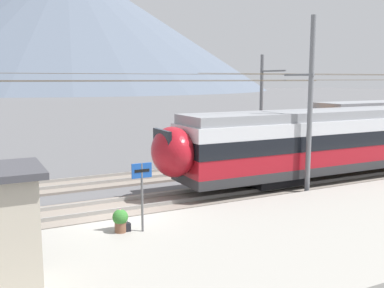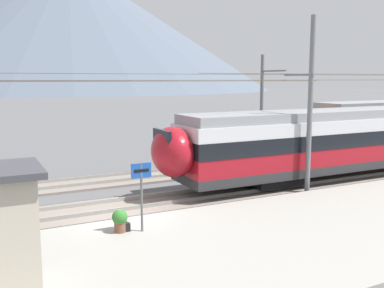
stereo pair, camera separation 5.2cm
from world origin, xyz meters
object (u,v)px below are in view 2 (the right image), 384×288
(catenary_mast_mid, at_px, (308,104))
(potted_plant_platform_edge, at_px, (120,219))
(platform_sign, at_px, (141,182))
(potted_plant_by_shelter, at_px, (9,246))
(train_near_platform, at_px, (376,136))
(handbag_near_sign, at_px, (125,227))
(catenary_mast_far_side, at_px, (263,103))

(catenary_mast_mid, xyz_separation_m, potted_plant_platform_edge, (-9.84, -2.02, -3.51))
(platform_sign, distance_m, potted_plant_by_shelter, 4.47)
(train_near_platform, distance_m, potted_plant_by_shelter, 20.48)
(potted_plant_platform_edge, bearing_deg, handbag_near_sign, -9.48)
(train_near_platform, xyz_separation_m, handbag_near_sign, (-16.22, -3.68, -1.74))
(catenary_mast_mid, bearing_deg, platform_sign, -165.98)
(handbag_near_sign, bearing_deg, platform_sign, -23.82)
(catenary_mast_far_side, relative_size, handbag_near_sign, 115.44)
(catenary_mast_mid, bearing_deg, catenary_mast_far_side, 66.49)
(catenary_mast_mid, relative_size, platform_sign, 20.43)
(handbag_near_sign, height_order, potted_plant_by_shelter, potted_plant_by_shelter)
(catenary_mast_mid, bearing_deg, handbag_near_sign, -168.03)
(train_near_platform, relative_size, potted_plant_by_shelter, 38.00)
(catenary_mast_mid, distance_m, potted_plant_by_shelter, 14.13)
(platform_sign, relative_size, handbag_near_sign, 5.65)
(catenary_mast_mid, xyz_separation_m, handbag_near_sign, (-9.66, -2.05, -3.81))
(train_near_platform, relative_size, catenary_mast_mid, 0.56)
(platform_sign, xyz_separation_m, potted_plant_platform_edge, (-0.70, 0.26, -1.28))
(train_near_platform, relative_size, platform_sign, 11.48)
(platform_sign, bearing_deg, train_near_platform, 14.00)
(train_near_platform, xyz_separation_m, catenary_mast_mid, (-6.56, -1.63, 2.07))
(train_near_platform, xyz_separation_m, catenary_mast_far_side, (-2.71, 7.23, 1.61))
(potted_plant_platform_edge, bearing_deg, catenary_mast_mid, 11.61)
(catenary_mast_far_side, relative_size, potted_plant_platform_edge, 61.13)
(potted_plant_by_shelter, bearing_deg, catenary_mast_far_side, 34.20)
(catenary_mast_mid, xyz_separation_m, potted_plant_by_shelter, (-13.37, -2.85, -3.56))
(catenary_mast_far_side, bearing_deg, potted_plant_by_shelter, -145.80)
(catenary_mast_far_side, xyz_separation_m, platform_sign, (-12.99, -11.14, -1.77))
(handbag_near_sign, bearing_deg, potted_plant_platform_edge, 170.52)
(handbag_near_sign, relative_size, potted_plant_platform_edge, 0.53)
(platform_sign, bearing_deg, potted_plant_by_shelter, -172.40)
(handbag_near_sign, distance_m, potted_plant_by_shelter, 3.80)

